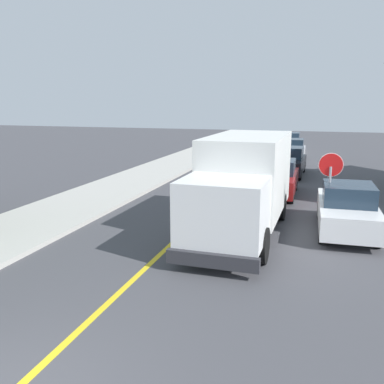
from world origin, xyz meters
TOP-DOWN VIEW (x-y plane):
  - centre_line_yellow at (0.00, 10.00)m, footprint 0.16×56.00m
  - box_truck at (1.87, 9.31)m, footprint 2.52×7.22m
  - parked_car_near at (2.35, 15.39)m, footprint 1.83×4.41m
  - parked_car_mid at (2.44, 21.17)m, footprint 1.92×4.45m
  - parked_car_far at (2.23, 26.78)m, footprint 1.83×4.41m
  - parked_car_furthest at (1.63, 33.07)m, footprint 1.80×4.40m
  - parked_van_across at (5.20, 10.33)m, footprint 1.93×4.45m
  - stop_sign at (4.60, 10.39)m, footprint 0.80×0.10m

SIDE VIEW (x-z plane):
  - centre_line_yellow at x=0.00m, z-range 0.00..0.01m
  - parked_car_near at x=2.35m, z-range -0.04..1.63m
  - parked_car_mid at x=2.44m, z-range -0.04..1.63m
  - parked_car_far at x=2.23m, z-range -0.04..1.63m
  - parked_car_furthest at x=1.63m, z-range -0.04..1.63m
  - parked_van_across at x=5.20m, z-range -0.04..1.63m
  - box_truck at x=1.87m, z-range 0.17..3.37m
  - stop_sign at x=4.60m, z-range 0.53..3.18m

